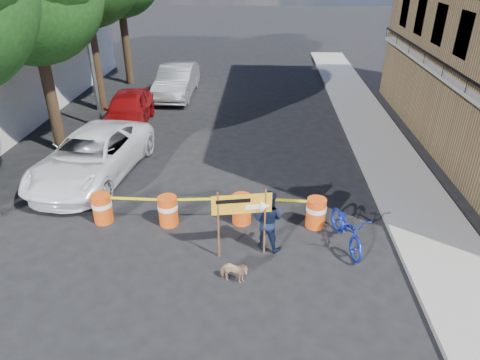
# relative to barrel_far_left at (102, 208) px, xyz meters

# --- Properties ---
(ground) EXTENTS (120.00, 120.00, 0.00)m
(ground) POSITION_rel_barrel_far_left_xyz_m (3.35, -1.98, -0.47)
(ground) COLOR black
(ground) RESTS_ON ground
(sidewalk_east) EXTENTS (2.40, 40.00, 0.15)m
(sidewalk_east) POSITION_rel_barrel_far_left_xyz_m (9.55, 4.02, -0.40)
(sidewalk_east) COLOR gray
(sidewalk_east) RESTS_ON ground
(streetlamp) EXTENTS (1.25, 0.18, 8.00)m
(streetlamp) POSITION_rel_barrel_far_left_xyz_m (-2.58, 7.52, 3.90)
(streetlamp) COLOR gray
(streetlamp) RESTS_ON ground
(barrel_far_left) EXTENTS (0.58, 0.58, 0.90)m
(barrel_far_left) POSITION_rel_barrel_far_left_xyz_m (0.00, 0.00, 0.00)
(barrel_far_left) COLOR #C63B0B
(barrel_far_left) RESTS_ON ground
(barrel_mid_left) EXTENTS (0.58, 0.58, 0.90)m
(barrel_mid_left) POSITION_rel_barrel_far_left_xyz_m (1.96, -0.03, 0.00)
(barrel_mid_left) COLOR #C63B0B
(barrel_mid_left) RESTS_ON ground
(barrel_mid_right) EXTENTS (0.58, 0.58, 0.90)m
(barrel_mid_right) POSITION_rel_barrel_far_left_xyz_m (4.10, 0.18, 0.00)
(barrel_mid_right) COLOR #C63B0B
(barrel_mid_right) RESTS_ON ground
(barrel_far_right) EXTENTS (0.58, 0.58, 0.90)m
(barrel_far_right) POSITION_rel_barrel_far_left_xyz_m (6.26, 0.09, 0.00)
(barrel_far_right) COLOR #C63B0B
(barrel_far_right) RESTS_ON ground
(detour_sign) EXTENTS (1.50, 0.39, 1.96)m
(detour_sign) POSITION_rel_barrel_far_left_xyz_m (4.39, -1.35, 0.97)
(detour_sign) COLOR #592D19
(detour_sign) RESTS_ON ground
(pedestrian) EXTENTS (1.03, 0.92, 1.74)m
(pedestrian) POSITION_rel_barrel_far_left_xyz_m (4.84, -1.00, 0.40)
(pedestrian) COLOR black
(pedestrian) RESTS_ON ground
(bicycle) EXTENTS (0.95, 1.23, 2.10)m
(bicycle) POSITION_rel_barrel_far_left_xyz_m (7.00, -0.78, 0.58)
(bicycle) COLOR #152BAE
(bicycle) RESTS_ON ground
(dog) EXTENTS (0.77, 0.46, 0.61)m
(dog) POSITION_rel_barrel_far_left_xyz_m (4.05, -2.45, -0.17)
(dog) COLOR tan
(dog) RESTS_ON ground
(suv_white) EXTENTS (3.41, 6.13, 1.62)m
(suv_white) POSITION_rel_barrel_far_left_xyz_m (-1.28, 2.82, 0.34)
(suv_white) COLOR white
(suv_white) RESTS_ON ground
(sedan_red) EXTENTS (2.32, 4.82, 1.59)m
(sedan_red) POSITION_rel_barrel_far_left_xyz_m (-1.45, 7.85, 0.32)
(sedan_red) COLOR maroon
(sedan_red) RESTS_ON ground
(sedan_silver) EXTENTS (1.85, 5.17, 1.70)m
(sedan_silver) POSITION_rel_barrel_far_left_xyz_m (-0.09, 12.62, 0.38)
(sedan_silver) COLOR #A7A9AE
(sedan_silver) RESTS_ON ground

